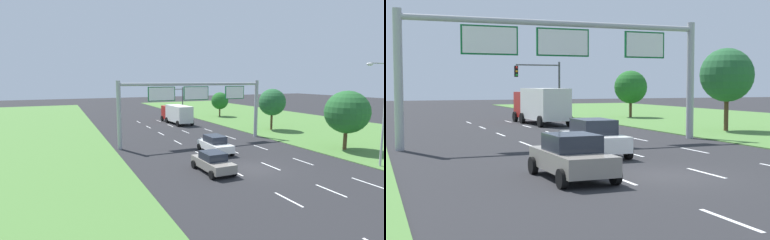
% 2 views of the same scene
% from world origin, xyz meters
% --- Properties ---
extents(ground_plane, '(200.00, 200.00, 0.00)m').
position_xyz_m(ground_plane, '(0.00, 0.00, 0.00)').
color(ground_plane, '#262628').
extents(lane_dashes_inner_left, '(0.14, 50.40, 0.01)m').
position_xyz_m(lane_dashes_inner_left, '(-1.75, 6.00, 0.00)').
color(lane_dashes_inner_left, white).
rests_on(lane_dashes_inner_left, ground_plane).
extents(lane_dashes_inner_right, '(0.14, 50.40, 0.01)m').
position_xyz_m(lane_dashes_inner_right, '(1.75, 6.00, 0.00)').
color(lane_dashes_inner_right, white).
rests_on(lane_dashes_inner_right, ground_plane).
extents(lane_dashes_slip, '(0.14, 50.40, 0.01)m').
position_xyz_m(lane_dashes_slip, '(5.25, 6.00, 0.00)').
color(lane_dashes_slip, white).
rests_on(lane_dashes_slip, ground_plane).
extents(car_near_red, '(2.26, 4.44, 1.69)m').
position_xyz_m(car_near_red, '(-0.19, 6.02, 0.84)').
color(car_near_red, white).
rests_on(car_near_red, ground_plane).
extents(car_lead_silver, '(2.11, 4.14, 1.57)m').
position_xyz_m(car_lead_silver, '(-3.30, 0.63, 0.79)').
color(car_lead_silver, gray).
rests_on(car_lead_silver, ground_plane).
extents(box_truck, '(2.91, 8.08, 2.98)m').
position_xyz_m(box_truck, '(3.53, 25.90, 1.64)').
color(box_truck, '#B21E19').
rests_on(box_truck, ground_plane).
extents(sign_gantry, '(17.24, 0.44, 7.00)m').
position_xyz_m(sign_gantry, '(0.08, 11.25, 4.94)').
color(sign_gantry, '#9EA0A5').
rests_on(sign_gantry, ground_plane).
extents(traffic_light_mast, '(4.76, 0.49, 5.60)m').
position_xyz_m(traffic_light_mast, '(6.37, 34.87, 3.87)').
color(traffic_light_mast, '#47494F').
rests_on(traffic_light_mast, ground_plane).
extents(roadside_tree_mid, '(3.74, 3.74, 5.82)m').
position_xyz_m(roadside_tree_mid, '(13.44, 14.40, 3.94)').
color(roadside_tree_mid, '#513823').
rests_on(roadside_tree_mid, ground_plane).
extents(roadside_tree_far, '(3.26, 3.26, 4.68)m').
position_xyz_m(roadside_tree_far, '(14.42, 30.95, 3.05)').
color(roadside_tree_far, '#513823').
rests_on(roadside_tree_far, ground_plane).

